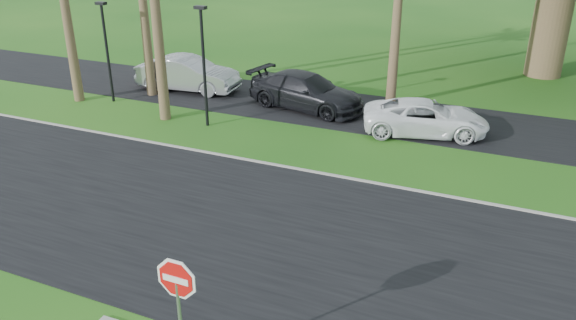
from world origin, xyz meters
The scene contains 11 objects.
ground centered at (0.00, 0.00, 0.00)m, with size 120.00×120.00×0.00m, color #164912.
road centered at (0.00, 2.00, 0.01)m, with size 120.00×8.00×0.02m, color black.
parking_strip centered at (0.00, 12.50, 0.01)m, with size 120.00×5.00×0.02m, color black.
curb centered at (0.00, 6.05, 0.03)m, with size 120.00×0.12×0.06m, color gray.
stop_sign_near centered at (0.50, -3.00, 1.77)m, with size 1.05×0.07×2.62m.
streetlight_left centered at (-11.50, 9.50, 2.50)m, with size 0.45×0.25×4.34m.
streetlight_right centered at (-6.00, 8.50, 2.65)m, with size 0.45×0.25×4.64m.
car_silver centered at (-9.29, 12.25, 0.80)m, with size 1.69×4.83×1.59m, color #9FA0A6.
car_red centered at (-10.00, 12.88, 0.69)m, with size 1.63×4.05×1.38m, color #A40D20.
car_dark centered at (-3.20, 12.02, 0.75)m, with size 2.11×5.19×1.51m, color black.
car_minivan centered at (2.07, 11.02, 0.65)m, with size 2.14×4.65×1.29m, color white.
Camera 1 is at (5.37, -9.40, 7.74)m, focal length 35.00 mm.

